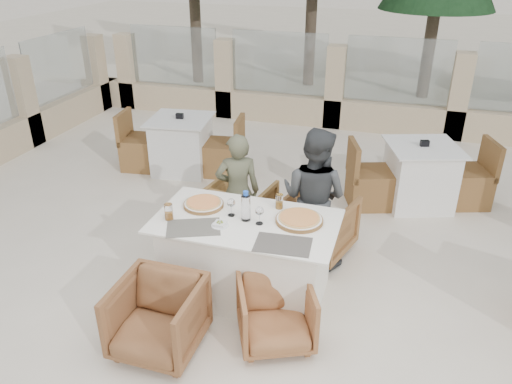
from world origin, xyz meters
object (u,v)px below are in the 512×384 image
(water_bottle, at_px, (246,206))
(wine_glass_centre, at_px, (231,206))
(diner_right, at_px, (314,197))
(pizza_right, at_px, (299,219))
(olive_dish, at_px, (220,224))
(dining_table, at_px, (246,257))
(armchair_near_left, at_px, (158,317))
(diner_left, at_px, (238,192))
(beer_glass_left, at_px, (169,212))
(wine_glass_near, at_px, (259,214))
(pizza_left, at_px, (204,204))
(armchair_near_right, at_px, (276,313))
(armchair_far_right, at_px, (318,225))
(bg_table_b, at_px, (419,176))
(beer_glass_right, at_px, (279,201))
(armchair_far_left, at_px, (240,208))
(bg_table_a, at_px, (182,145))

(water_bottle, height_order, wine_glass_centre, water_bottle)
(water_bottle, xyz_separation_m, diner_right, (0.46, 0.71, -0.20))
(pizza_right, xyz_separation_m, olive_dish, (-0.63, -0.27, -0.00))
(dining_table, xyz_separation_m, olive_dish, (-0.18, -0.16, 0.41))
(armchair_near_left, height_order, diner_right, diner_right)
(armchair_near_left, xyz_separation_m, diner_left, (0.10, 1.65, 0.33))
(beer_glass_left, height_order, olive_dish, beer_glass_left)
(wine_glass_centre, relative_size, wine_glass_near, 1.00)
(pizza_left, xyz_separation_m, armchair_near_left, (0.01, -1.02, -0.49))
(armchair_near_right, bearing_deg, wine_glass_centre, 110.42)
(water_bottle, height_order, armchair_far_right, water_bottle)
(bg_table_b, bearing_deg, armchair_far_right, -143.38)
(dining_table, relative_size, beer_glass_right, 11.68)
(pizza_left, xyz_separation_m, beer_glass_left, (-0.19, -0.31, 0.05))
(dining_table, distance_m, armchair_far_left, 1.07)
(armchair_far_right, xyz_separation_m, diner_left, (-0.83, -0.11, 0.32))
(wine_glass_centre, bearing_deg, armchair_near_left, -107.40)
(dining_table, relative_size, bg_table_b, 0.98)
(wine_glass_centre, distance_m, beer_glass_left, 0.54)
(beer_glass_left, bearing_deg, pizza_right, 14.87)
(beer_glass_left, height_order, bg_table_a, beer_glass_left)
(beer_glass_right, xyz_separation_m, armchair_far_left, (-0.61, 0.70, -0.54))
(water_bottle, distance_m, armchair_near_right, 0.93)
(pizza_left, distance_m, beer_glass_left, 0.37)
(dining_table, distance_m, bg_table_a, 2.94)
(water_bottle, distance_m, armchair_far_left, 1.22)
(wine_glass_centre, bearing_deg, beer_glass_left, -155.71)
(dining_table, xyz_separation_m, armchair_far_right, (0.49, 0.88, -0.07))
(olive_dish, relative_size, diner_left, 0.09)
(bg_table_a, bearing_deg, diner_left, -56.74)
(water_bottle, xyz_separation_m, bg_table_b, (1.47, 2.29, -0.52))
(wine_glass_near, height_order, bg_table_b, wine_glass_near)
(armchair_near_right, height_order, bg_table_a, bg_table_a)
(dining_table, xyz_separation_m, armchair_far_left, (-0.39, 1.00, -0.08))
(beer_glass_right, relative_size, armchair_near_left, 0.21)
(pizza_right, distance_m, beer_glass_right, 0.30)
(pizza_right, bearing_deg, bg_table_b, 64.89)
(diner_right, bearing_deg, armchair_far_right, -84.65)
(wine_glass_centre, height_order, bg_table_b, wine_glass_centre)
(pizza_left, bearing_deg, beer_glass_left, -121.93)
(beer_glass_left, bearing_deg, diner_right, 39.18)
(beer_glass_right, bearing_deg, wine_glass_centre, -145.18)
(olive_dish, relative_size, bg_table_a, 0.07)
(pizza_right, relative_size, beer_glass_left, 2.81)
(diner_right, bearing_deg, dining_table, 73.49)
(water_bottle, bearing_deg, dining_table, -81.89)
(pizza_left, distance_m, armchair_far_left, 0.99)
(diner_right, relative_size, bg_table_b, 0.86)
(wine_glass_centre, relative_size, diner_right, 0.13)
(pizza_right, xyz_separation_m, diner_left, (-0.79, 0.65, -0.17))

